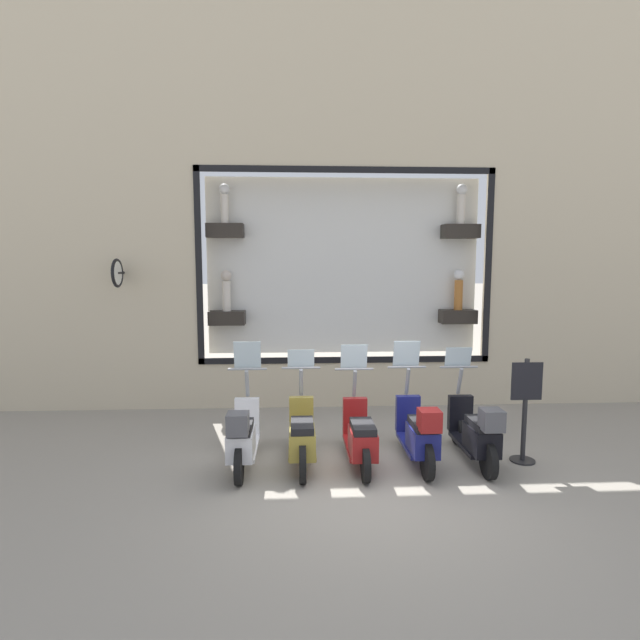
{
  "coord_description": "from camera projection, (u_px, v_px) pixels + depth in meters",
  "views": [
    {
      "loc": [
        -6.41,
        1.0,
        2.92
      ],
      "look_at": [
        1.92,
        0.58,
        1.95
      ],
      "focal_mm": 28.0,
      "sensor_mm": 36.0,
      "label": 1
    }
  ],
  "objects": [
    {
      "name": "building_facade",
      "position": [
        345.0,
        201.0,
        9.84
      ],
      "size": [
        1.19,
        36.0,
        8.07
      ],
      "color": "beige",
      "rests_on": "ground_plane"
    },
    {
      "name": "scooter_navy_1",
      "position": [
        419.0,
        433.0,
        7.15
      ],
      "size": [
        1.8,
        0.6,
        1.68
      ],
      "color": "black",
      "rests_on": "ground_plane"
    },
    {
      "name": "shop_sign_post",
      "position": [
        525.0,
        407.0,
        7.25
      ],
      "size": [
        0.36,
        0.45,
        1.53
      ],
      "color": "#232326",
      "rests_on": "ground_plane"
    },
    {
      "name": "scooter_red_2",
      "position": [
        360.0,
        437.0,
        7.17
      ],
      "size": [
        1.79,
        0.61,
        1.63
      ],
      "color": "black",
      "rests_on": "ground_plane"
    },
    {
      "name": "scooter_white_4",
      "position": [
        243.0,
        436.0,
        7.02
      ],
      "size": [
        1.8,
        0.61,
        1.69
      ],
      "color": "black",
      "rests_on": "ground_plane"
    },
    {
      "name": "ground_plane",
      "position": [
        370.0,
        479.0,
        6.75
      ],
      "size": [
        120.0,
        120.0,
        0.0
      ],
      "primitive_type": "plane",
      "color": "gray"
    },
    {
      "name": "scooter_olive_3",
      "position": [
        302.0,
        436.0,
        7.13
      ],
      "size": [
        1.81,
        0.6,
        1.56
      ],
      "color": "black",
      "rests_on": "ground_plane"
    },
    {
      "name": "scooter_black_0",
      "position": [
        476.0,
        433.0,
        7.18
      ],
      "size": [
        1.8,
        0.6,
        1.57
      ],
      "color": "black",
      "rests_on": "ground_plane"
    }
  ]
}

